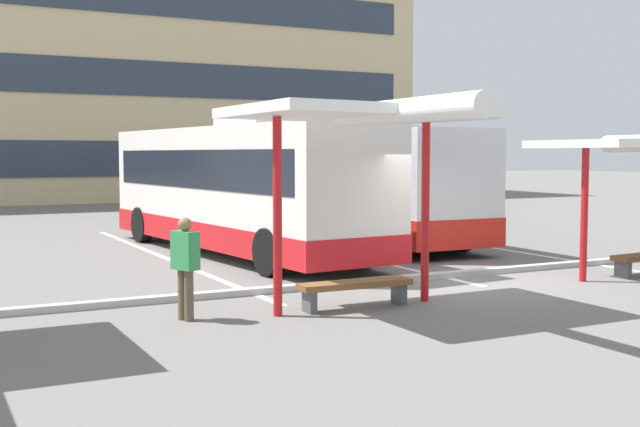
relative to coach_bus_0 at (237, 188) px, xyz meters
The scene contains 11 objects.
ground_plane 6.93m from the coach_bus_0, 69.97° to the right, with size 160.00×160.00×0.00m, color slate.
terminal_building 29.35m from the coach_bus_0, 85.30° to the left, with size 35.67×12.68×19.27m.
coach_bus_0 is the anchor object (origin of this frame).
coach_bus_1 4.42m from the coach_bus_0, 16.34° to the left, with size 2.78×10.16×3.48m.
lane_stripe_0 2.50m from the coach_bus_0, behind, with size 0.16×14.00×0.01m, color white.
lane_stripe_1 2.83m from the coach_bus_0, ahead, with size 0.16×14.00×0.01m, color white.
lane_stripe_2 6.70m from the coach_bus_0, ahead, with size 0.16×14.00×0.01m, color white.
waiting_shelter_1 8.03m from the coach_bus_0, 96.75° to the right, with size 3.75×4.76×3.31m.
bench_1 7.76m from the coach_bus_0, 96.97° to the right, with size 1.96×0.47×0.45m.
platform_kerb 6.32m from the coach_bus_0, 67.83° to the right, with size 44.00×0.24×0.12m, color #ADADA8.
waiting_passenger_0 8.15m from the coach_bus_0, 116.90° to the right, with size 0.36×0.50×1.56m.
Camera 1 is at (-9.63, -12.41, 2.51)m, focal length 44.82 mm.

